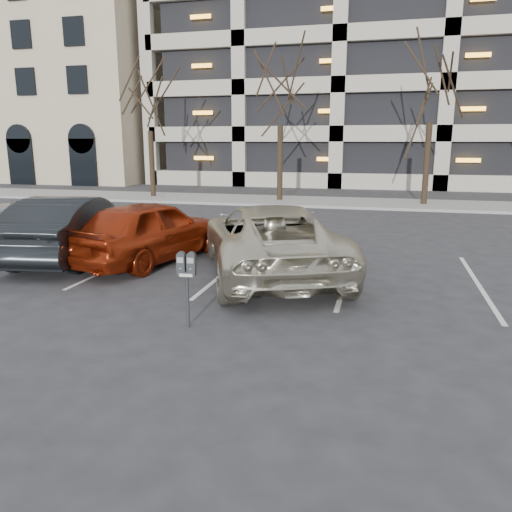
{
  "coord_description": "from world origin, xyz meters",
  "views": [
    {
      "loc": [
        2.1,
        -8.91,
        3.01
      ],
      "look_at": [
        -0.01,
        -0.61,
        1.04
      ],
      "focal_mm": 35.0,
      "sensor_mm": 36.0,
      "label": 1
    }
  ],
  "objects_px": {
    "tree_a": "(148,88)",
    "car_dark": "(72,228)",
    "suv_silver": "(270,240)",
    "parking_meter": "(187,271)",
    "car_red": "(151,230)",
    "tree_b": "(281,75)",
    "tree_c": "(434,68)",
    "car_silver": "(21,226)"
  },
  "relations": [
    {
      "from": "suv_silver",
      "to": "parking_meter",
      "type": "bearing_deg",
      "value": 58.56
    },
    {
      "from": "parking_meter",
      "to": "suv_silver",
      "type": "bearing_deg",
      "value": 76.69
    },
    {
      "from": "parking_meter",
      "to": "car_silver",
      "type": "xyz_separation_m",
      "value": [
        -6.88,
        4.58,
        -0.29
      ]
    },
    {
      "from": "tree_b",
      "to": "car_dark",
      "type": "xyz_separation_m",
      "value": [
        -2.7,
        -13.69,
        -5.3
      ]
    },
    {
      "from": "suv_silver",
      "to": "car_dark",
      "type": "bearing_deg",
      "value": -25.51
    },
    {
      "from": "tree_c",
      "to": "car_silver",
      "type": "bearing_deg",
      "value": -132.15
    },
    {
      "from": "car_dark",
      "to": "tree_b",
      "type": "bearing_deg",
      "value": -110.01
    },
    {
      "from": "tree_c",
      "to": "car_red",
      "type": "bearing_deg",
      "value": -119.35
    },
    {
      "from": "tree_b",
      "to": "car_silver",
      "type": "distance_m",
      "value": 14.92
    },
    {
      "from": "car_dark",
      "to": "car_silver",
      "type": "height_order",
      "value": "car_dark"
    },
    {
      "from": "suv_silver",
      "to": "tree_a",
      "type": "bearing_deg",
      "value": -77.72
    },
    {
      "from": "tree_c",
      "to": "suv_silver",
      "type": "height_order",
      "value": "tree_c"
    },
    {
      "from": "tree_b",
      "to": "tree_a",
      "type": "bearing_deg",
      "value": 180.0
    },
    {
      "from": "car_red",
      "to": "car_silver",
      "type": "xyz_separation_m",
      "value": [
        -4.22,
        0.44,
        -0.13
      ]
    },
    {
      "from": "tree_a",
      "to": "parking_meter",
      "type": "distance_m",
      "value": 20.37
    },
    {
      "from": "tree_c",
      "to": "car_silver",
      "type": "distance_m",
      "value": 18.43
    },
    {
      "from": "tree_c",
      "to": "car_red",
      "type": "xyz_separation_m",
      "value": [
        -7.58,
        -13.47,
        -5.42
      ]
    },
    {
      "from": "suv_silver",
      "to": "tree_c",
      "type": "bearing_deg",
      "value": -129.62
    },
    {
      "from": "car_silver",
      "to": "parking_meter",
      "type": "bearing_deg",
      "value": 166.57
    },
    {
      "from": "car_red",
      "to": "tree_b",
      "type": "bearing_deg",
      "value": -77.18
    },
    {
      "from": "suv_silver",
      "to": "car_dark",
      "type": "distance_m",
      "value": 5.37
    },
    {
      "from": "tree_a",
      "to": "car_silver",
      "type": "height_order",
      "value": "tree_a"
    },
    {
      "from": "tree_a",
      "to": "car_red",
      "type": "bearing_deg",
      "value": -64.51
    },
    {
      "from": "tree_a",
      "to": "tree_c",
      "type": "xyz_separation_m",
      "value": [
        14.0,
        0.0,
        0.52
      ]
    },
    {
      "from": "tree_a",
      "to": "parking_meter",
      "type": "relative_size",
      "value": 6.32
    },
    {
      "from": "tree_c",
      "to": "suv_silver",
      "type": "distance_m",
      "value": 15.6
    },
    {
      "from": "tree_b",
      "to": "car_silver",
      "type": "bearing_deg",
      "value": -110.2
    },
    {
      "from": "tree_b",
      "to": "tree_c",
      "type": "distance_m",
      "value": 7.0
    },
    {
      "from": "tree_a",
      "to": "suv_silver",
      "type": "bearing_deg",
      "value": -55.35
    },
    {
      "from": "parking_meter",
      "to": "car_red",
      "type": "height_order",
      "value": "car_red"
    },
    {
      "from": "tree_a",
      "to": "car_dark",
      "type": "height_order",
      "value": "tree_a"
    },
    {
      "from": "tree_b",
      "to": "parking_meter",
      "type": "relative_size",
      "value": 6.78
    },
    {
      "from": "parking_meter",
      "to": "car_red",
      "type": "bearing_deg",
      "value": 118.46
    },
    {
      "from": "tree_a",
      "to": "suv_silver",
      "type": "distance_m",
      "value": 17.68
    },
    {
      "from": "tree_c",
      "to": "parking_meter",
      "type": "height_order",
      "value": "tree_c"
    },
    {
      "from": "tree_b",
      "to": "parking_meter",
      "type": "xyz_separation_m",
      "value": [
        2.08,
        -17.61,
        -5.17
      ]
    },
    {
      "from": "car_dark",
      "to": "tree_a",
      "type": "bearing_deg",
      "value": -81.41
    },
    {
      "from": "car_red",
      "to": "car_dark",
      "type": "relative_size",
      "value": 0.94
    },
    {
      "from": "tree_b",
      "to": "car_dark",
      "type": "height_order",
      "value": "tree_b"
    },
    {
      "from": "tree_b",
      "to": "suv_silver",
      "type": "distance_m",
      "value": 15.19
    },
    {
      "from": "suv_silver",
      "to": "car_dark",
      "type": "height_order",
      "value": "car_dark"
    },
    {
      "from": "tree_a",
      "to": "tree_c",
      "type": "bearing_deg",
      "value": 0.0
    }
  ]
}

